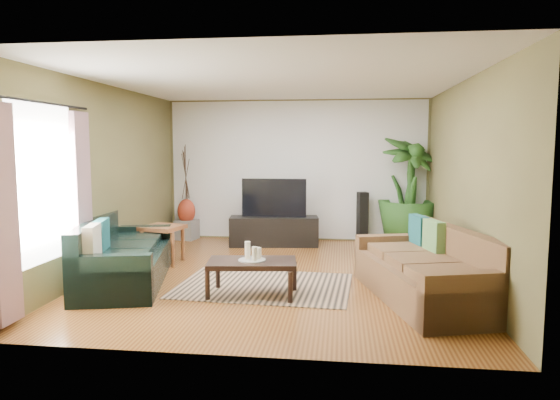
% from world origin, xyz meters
% --- Properties ---
extents(floor, '(5.50, 5.50, 0.00)m').
position_xyz_m(floor, '(0.00, 0.00, 0.00)').
color(floor, brown).
rests_on(floor, ground).
extents(ceiling, '(5.50, 5.50, 0.00)m').
position_xyz_m(ceiling, '(0.00, 0.00, 2.70)').
color(ceiling, white).
rests_on(ceiling, ground).
extents(wall_back, '(5.00, 0.00, 5.00)m').
position_xyz_m(wall_back, '(0.00, 2.75, 1.35)').
color(wall_back, brown).
rests_on(wall_back, ground).
extents(wall_front, '(5.00, 0.00, 5.00)m').
position_xyz_m(wall_front, '(0.00, -2.75, 1.35)').
color(wall_front, brown).
rests_on(wall_front, ground).
extents(wall_left, '(0.00, 5.50, 5.50)m').
position_xyz_m(wall_left, '(-2.50, 0.00, 1.35)').
color(wall_left, brown).
rests_on(wall_left, ground).
extents(wall_right, '(0.00, 5.50, 5.50)m').
position_xyz_m(wall_right, '(2.50, 0.00, 1.35)').
color(wall_right, brown).
rests_on(wall_right, ground).
extents(backwall_panel, '(4.90, 0.00, 4.90)m').
position_xyz_m(backwall_panel, '(0.00, 2.74, 1.35)').
color(backwall_panel, white).
rests_on(backwall_panel, ground).
extents(window_pane, '(0.00, 1.80, 1.80)m').
position_xyz_m(window_pane, '(-2.48, -1.60, 1.40)').
color(window_pane, white).
rests_on(window_pane, ground).
extents(curtain_near, '(0.08, 0.35, 2.20)m').
position_xyz_m(curtain_near, '(-2.43, -2.35, 1.15)').
color(curtain_near, gray).
rests_on(curtain_near, ground).
extents(curtain_far, '(0.08, 0.35, 2.20)m').
position_xyz_m(curtain_far, '(-2.43, -0.85, 1.15)').
color(curtain_far, gray).
rests_on(curtain_far, ground).
extents(curtain_rod, '(0.03, 1.90, 0.03)m').
position_xyz_m(curtain_rod, '(-2.43, -1.60, 2.30)').
color(curtain_rod, black).
rests_on(curtain_rod, ground).
extents(sofa_left, '(1.46, 2.40, 0.85)m').
position_xyz_m(sofa_left, '(-1.97, -0.60, 0.42)').
color(sofa_left, black).
rests_on(sofa_left, floor).
extents(sofa_right, '(1.56, 2.42, 0.85)m').
position_xyz_m(sofa_right, '(1.85, -0.91, 0.42)').
color(sofa_right, brown).
rests_on(sofa_right, floor).
extents(area_rug, '(2.31, 1.71, 0.01)m').
position_xyz_m(area_rug, '(-0.11, -0.56, 0.01)').
color(area_rug, tan).
rests_on(area_rug, floor).
extents(coffee_table, '(1.13, 0.71, 0.44)m').
position_xyz_m(coffee_table, '(-0.19, -0.99, 0.22)').
color(coffee_table, black).
rests_on(coffee_table, floor).
extents(candle_tray, '(0.33, 0.33, 0.01)m').
position_xyz_m(candle_tray, '(-0.19, -0.99, 0.44)').
color(candle_tray, '#959690').
rests_on(candle_tray, coffee_table).
extents(candle_tall, '(0.07, 0.07, 0.21)m').
position_xyz_m(candle_tall, '(-0.25, -0.96, 0.56)').
color(candle_tall, '#F5E7CF').
rests_on(candle_tall, candle_tray).
extents(candle_mid, '(0.07, 0.07, 0.16)m').
position_xyz_m(candle_mid, '(-0.15, -1.03, 0.53)').
color(candle_mid, beige).
rests_on(candle_mid, candle_tray).
extents(candle_short, '(0.07, 0.07, 0.14)m').
position_xyz_m(candle_short, '(-0.12, -0.93, 0.52)').
color(candle_short, '#F4E4CE').
rests_on(candle_short, candle_tray).
extents(tv_stand, '(1.65, 0.68, 0.53)m').
position_xyz_m(tv_stand, '(-0.35, 2.08, 0.27)').
color(tv_stand, black).
rests_on(tv_stand, floor).
extents(television, '(1.18, 0.06, 0.70)m').
position_xyz_m(television, '(-0.35, 2.10, 0.88)').
color(television, black).
rests_on(television, tv_stand).
extents(speaker_left, '(0.21, 0.23, 0.92)m').
position_xyz_m(speaker_left, '(-0.74, 2.50, 0.46)').
color(speaker_left, black).
rests_on(speaker_left, floor).
extents(speaker_right, '(0.22, 0.24, 0.96)m').
position_xyz_m(speaker_right, '(1.27, 2.50, 0.48)').
color(speaker_right, black).
rests_on(speaker_right, floor).
extents(potted_plant, '(1.56, 1.56, 2.01)m').
position_xyz_m(potted_plant, '(2.10, 2.50, 1.00)').
color(potted_plant, '#224D19').
rests_on(potted_plant, floor).
extents(plant_pot, '(0.37, 0.37, 0.29)m').
position_xyz_m(plant_pot, '(2.10, 2.50, 0.14)').
color(plant_pot, black).
rests_on(plant_pot, floor).
extents(pedestal, '(0.44, 0.44, 0.38)m').
position_xyz_m(pedestal, '(-2.13, 2.50, 0.19)').
color(pedestal, gray).
rests_on(pedestal, floor).
extents(vase, '(0.35, 0.35, 0.48)m').
position_xyz_m(vase, '(-2.13, 2.50, 0.55)').
color(vase, maroon).
rests_on(vase, pedestal).
extents(side_table, '(0.68, 0.68, 0.59)m').
position_xyz_m(side_table, '(-1.87, 0.50, 0.30)').
color(side_table, brown).
rests_on(side_table, floor).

